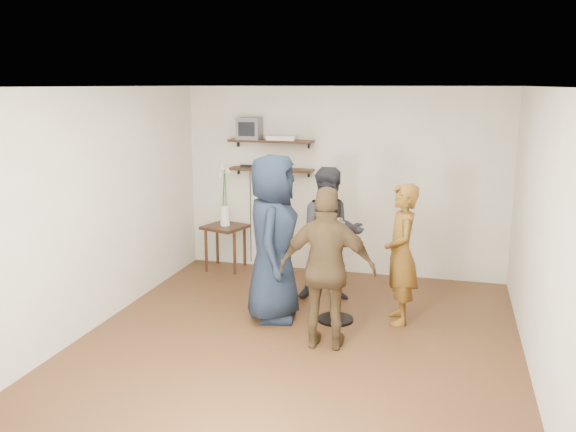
% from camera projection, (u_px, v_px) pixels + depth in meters
% --- Properties ---
extents(room, '(4.58, 5.08, 2.68)m').
position_uv_depth(room, '(299.00, 219.00, 6.10)').
color(room, '#492617').
rests_on(room, ground).
extents(shelf_upper, '(1.20, 0.25, 0.04)m').
position_uv_depth(shelf_upper, '(271.00, 141.00, 8.47)').
color(shelf_upper, black).
rests_on(shelf_upper, room).
extents(shelf_lower, '(1.20, 0.25, 0.04)m').
position_uv_depth(shelf_lower, '(271.00, 170.00, 8.56)').
color(shelf_lower, black).
rests_on(shelf_lower, room).
extents(crt_monitor, '(0.32, 0.30, 0.30)m').
position_uv_depth(crt_monitor, '(250.00, 128.00, 8.52)').
color(crt_monitor, '#59595B').
rests_on(crt_monitor, shelf_upper).
extents(dvd_deck, '(0.40, 0.24, 0.06)m').
position_uv_depth(dvd_deck, '(282.00, 138.00, 8.42)').
color(dvd_deck, silver).
rests_on(dvd_deck, shelf_upper).
extents(radio, '(0.22, 0.10, 0.10)m').
position_uv_depth(radio, '(272.00, 165.00, 8.54)').
color(radio, black).
rests_on(radio, shelf_lower).
extents(power_strip, '(0.30, 0.05, 0.03)m').
position_uv_depth(power_strip, '(251.00, 166.00, 8.68)').
color(power_strip, black).
rests_on(power_strip, shelf_lower).
extents(side_table, '(0.68, 0.68, 0.64)m').
position_uv_depth(side_table, '(225.00, 233.00, 8.75)').
color(side_table, black).
rests_on(side_table, room).
extents(vase_lilies, '(0.19, 0.19, 0.94)m').
position_uv_depth(vase_lilies, '(225.00, 205.00, 8.66)').
color(vase_lilies, white).
rests_on(vase_lilies, side_table).
extents(drinks_table, '(0.53, 0.53, 0.97)m').
position_uv_depth(drinks_table, '(336.00, 268.00, 6.78)').
color(drinks_table, black).
rests_on(drinks_table, room).
extents(wine_glass_fl, '(0.07, 0.07, 0.20)m').
position_uv_depth(wine_glass_fl, '(331.00, 226.00, 6.66)').
color(wine_glass_fl, silver).
rests_on(wine_glass_fl, drinks_table).
extents(wine_glass_fr, '(0.06, 0.06, 0.19)m').
position_uv_depth(wine_glass_fr, '(342.00, 227.00, 6.63)').
color(wine_glass_fr, silver).
rests_on(wine_glass_fr, drinks_table).
extents(wine_glass_bl, '(0.06, 0.06, 0.19)m').
position_uv_depth(wine_glass_bl, '(337.00, 225.00, 6.74)').
color(wine_glass_bl, silver).
rests_on(wine_glass_bl, drinks_table).
extents(wine_glass_br, '(0.07, 0.07, 0.22)m').
position_uv_depth(wine_glass_br, '(339.00, 224.00, 6.69)').
color(wine_glass_br, silver).
rests_on(wine_glass_br, drinks_table).
extents(person_plaid, '(0.50, 0.65, 1.57)m').
position_uv_depth(person_plaid, '(401.00, 254.00, 6.73)').
color(person_plaid, '#AA2A13').
rests_on(person_plaid, room).
extents(person_dark, '(0.95, 0.83, 1.66)m').
position_uv_depth(person_dark, '(331.00, 235.00, 7.43)').
color(person_dark, black).
rests_on(person_dark, room).
extents(person_navy, '(0.72, 1.00, 1.88)m').
position_uv_depth(person_navy, '(273.00, 238.00, 6.79)').
color(person_navy, black).
rests_on(person_navy, room).
extents(person_brown, '(0.99, 0.46, 1.65)m').
position_uv_depth(person_brown, '(327.00, 269.00, 6.05)').
color(person_brown, '#46341E').
rests_on(person_brown, room).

